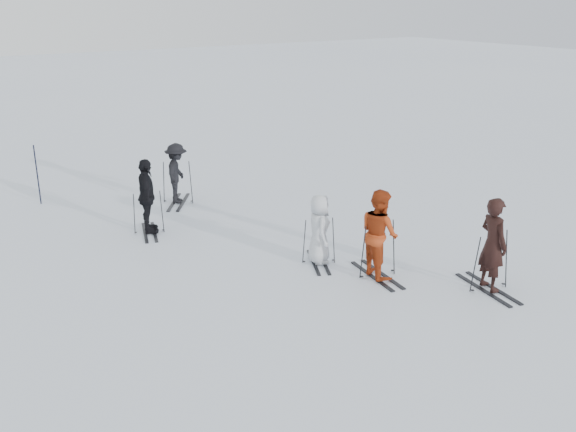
% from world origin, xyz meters
% --- Properties ---
extents(ground, '(120.00, 120.00, 0.00)m').
position_xyz_m(ground, '(0.00, 0.00, 0.00)').
color(ground, silver).
rests_on(ground, ground).
extents(skier_near_dark, '(0.61, 0.81, 2.02)m').
position_xyz_m(skier_near_dark, '(2.54, -2.91, 1.01)').
color(skier_near_dark, black).
rests_on(skier_near_dark, ground).
extents(skier_red, '(0.89, 1.06, 1.98)m').
position_xyz_m(skier_red, '(1.02, -1.08, 0.99)').
color(skier_red, '#9E3311').
rests_on(skier_red, ground).
extents(skier_grey, '(0.81, 0.94, 1.63)m').
position_xyz_m(skier_grey, '(0.35, 0.23, 0.81)').
color(skier_grey, silver).
rests_on(skier_grey, ground).
extents(skier_uphill_left, '(0.80, 1.24, 1.96)m').
position_xyz_m(skier_uphill_left, '(-2.22, 4.27, 0.98)').
color(skier_uphill_left, black).
rests_on(skier_uphill_left, ground).
extents(skier_uphill_far, '(1.20, 1.33, 1.79)m').
position_xyz_m(skier_uphill_far, '(-0.53, 6.25, 0.89)').
color(skier_uphill_far, black).
rests_on(skier_uphill_far, ground).
extents(skis_near_dark, '(1.96, 1.27, 1.32)m').
position_xyz_m(skis_near_dark, '(2.54, -2.91, 0.66)').
color(skis_near_dark, black).
rests_on(skis_near_dark, ground).
extents(skis_red, '(1.90, 1.20, 1.30)m').
position_xyz_m(skis_red, '(1.02, -1.08, 0.65)').
color(skis_red, black).
rests_on(skis_red, ground).
extents(skis_grey, '(1.75, 1.41, 1.13)m').
position_xyz_m(skis_grey, '(0.35, 0.23, 0.56)').
color(skis_grey, black).
rests_on(skis_grey, ground).
extents(skis_uphill_left, '(1.77, 1.28, 1.16)m').
position_xyz_m(skis_uphill_left, '(-2.22, 4.27, 0.58)').
color(skis_uphill_left, black).
rests_on(skis_uphill_left, ground).
extents(skis_uphill_far, '(2.04, 1.82, 1.32)m').
position_xyz_m(skis_uphill_far, '(-0.53, 6.25, 0.66)').
color(skis_uphill_far, black).
rests_on(skis_uphill_far, ground).
extents(piste_marker, '(0.05, 0.05, 1.79)m').
position_xyz_m(piste_marker, '(-4.02, 8.41, 0.90)').
color(piste_marker, black).
rests_on(piste_marker, ground).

